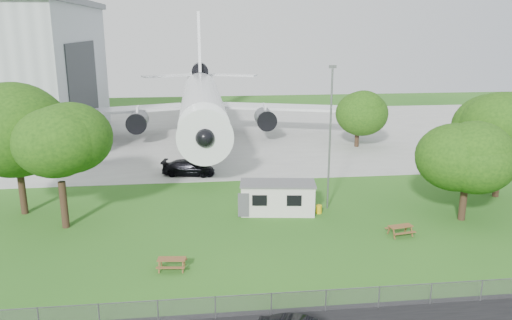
{
  "coord_description": "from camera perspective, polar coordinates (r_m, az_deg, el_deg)",
  "views": [
    {
      "loc": [
        -2.63,
        -33.12,
        15.01
      ],
      "look_at": [
        2.25,
        8.0,
        4.0
      ],
      "focal_mm": 35.0,
      "sensor_mm": 36.0,
      "label": 1
    }
  ],
  "objects": [
    {
      "name": "picnic_west",
      "position": [
        33.19,
        -9.57,
        -12.22
      ],
      "size": [
        1.96,
        1.69,
        0.76
      ],
      "primitive_type": null,
      "rotation": [
        0.0,
        0.0,
        -0.11
      ],
      "color": "brown",
      "rests_on": "ground"
    },
    {
      "name": "car_ne_sedan",
      "position": [
        55.0,
        22.32,
        -1.36
      ],
      "size": [
        1.68,
        4.19,
        1.35
      ],
      "primitive_type": "imported",
      "rotation": [
        0.0,
        0.0,
        0.06
      ],
      "color": "#B6B8BE",
      "rests_on": "ground"
    },
    {
      "name": "picnic_east",
      "position": [
        39.17,
        16.12,
        -8.26
      ],
      "size": [
        2.04,
        1.8,
        0.76
      ],
      "primitive_type": null,
      "rotation": [
        0.0,
        0.0,
        0.18
      ],
      "color": "brown",
      "rests_on": "ground"
    },
    {
      "name": "concrete_apron",
      "position": [
        72.73,
        -4.55,
        2.94
      ],
      "size": [
        120.0,
        46.0,
        0.03
      ],
      "primitive_type": "cube",
      "color": "#B7B7B2",
      "rests_on": "ground"
    },
    {
      "name": "tree_west_big",
      "position": [
        44.32,
        -25.86,
        3.01
      ],
      "size": [
        8.61,
        8.61,
        11.34
      ],
      "color": "#382619",
      "rests_on": "ground"
    },
    {
      "name": "fence",
      "position": [
        28.1,
        -0.36,
        -17.39
      ],
      "size": [
        58.0,
        0.04,
        1.3
      ],
      "primitive_type": "cube",
      "color": "gray",
      "rests_on": "ground"
    },
    {
      "name": "airliner",
      "position": [
        69.66,
        -6.23,
        6.76
      ],
      "size": [
        46.36,
        47.73,
        17.69
      ],
      "color": "white",
      "rests_on": "ground"
    },
    {
      "name": "tree_west_small",
      "position": [
        39.95,
        -21.7,
        1.31
      ],
      "size": [
        7.21,
        7.21,
        9.97
      ],
      "color": "#382619",
      "rests_on": "ground"
    },
    {
      "name": "site_cabin",
      "position": [
        41.68,
        2.51,
        -4.31
      ],
      "size": [
        6.9,
        3.5,
        2.62
      ],
      "color": "silver",
      "rests_on": "ground"
    },
    {
      "name": "car_apron_van",
      "position": [
        52.68,
        -7.72,
        -0.9
      ],
      "size": [
        5.8,
        3.22,
        1.59
      ],
      "primitive_type": "imported",
      "rotation": [
        0.0,
        0.0,
        1.38
      ],
      "color": "black",
      "rests_on": "ground"
    },
    {
      "name": "tree_far_apron",
      "position": [
        65.43,
        11.6,
        5.36
      ],
      "size": [
        6.76,
        6.76,
        7.91
      ],
      "color": "#382619",
      "rests_on": "ground"
    },
    {
      "name": "tree_east_front",
      "position": [
        42.38,
        23.06,
        0.11
      ],
      "size": [
        6.43,
        6.43,
        8.29
      ],
      "color": "#382619",
      "rests_on": "ground"
    },
    {
      "name": "ground",
      "position": [
        36.45,
        -2.05,
        -9.43
      ],
      "size": [
        160.0,
        160.0,
        0.0
      ],
      "primitive_type": "plane",
      "color": "#3B7823"
    },
    {
      "name": "lamp_mast",
      "position": [
        41.76,
        8.44,
        2.27
      ],
      "size": [
        0.16,
        0.16,
        12.0
      ],
      "primitive_type": "cylinder",
      "color": "slate",
      "rests_on": "ground"
    },
    {
      "name": "tree_east_back",
      "position": [
        49.41,
        26.51,
        3.46
      ],
      "size": [
        7.41,
        7.41,
        10.26
      ],
      "color": "#382619",
      "rests_on": "ground"
    }
  ]
}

